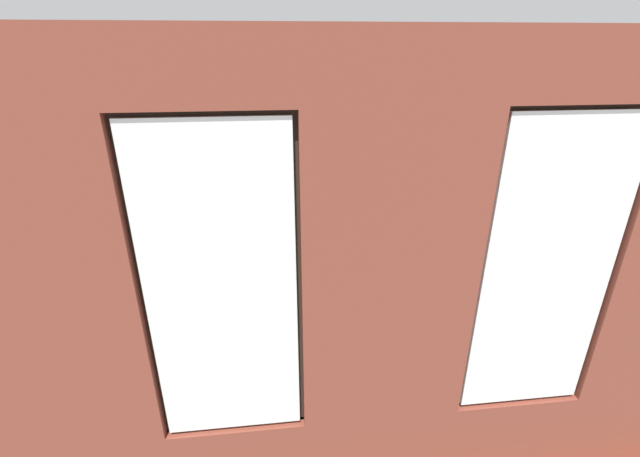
% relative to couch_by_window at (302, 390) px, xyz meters
% --- Properties ---
extents(ground_plane, '(7.01, 6.45, 0.10)m').
position_rel_couch_by_window_xyz_m(ground_plane, '(-0.52, -2.19, -0.38)').
color(ground_plane, brown).
extents(brick_wall_with_windows, '(6.41, 0.30, 3.21)m').
position_rel_couch_by_window_xyz_m(brick_wall_with_windows, '(-0.52, 0.65, 1.25)').
color(brick_wall_with_windows, brown).
rests_on(brick_wall_with_windows, ground_plane).
extents(white_wall_right, '(0.10, 5.45, 3.21)m').
position_rel_couch_by_window_xyz_m(white_wall_right, '(2.64, -1.99, 1.28)').
color(white_wall_right, silver).
rests_on(white_wall_right, ground_plane).
extents(couch_by_window, '(1.95, 0.87, 0.80)m').
position_rel_couch_by_window_xyz_m(couch_by_window, '(0.00, 0.00, 0.00)').
color(couch_by_window, black).
rests_on(couch_by_window, ground_plane).
extents(couch_left, '(0.98, 1.79, 0.80)m').
position_rel_couch_by_window_xyz_m(couch_left, '(-3.02, -1.52, 0.00)').
color(couch_left, black).
rests_on(couch_left, ground_plane).
extents(coffee_table, '(1.45, 0.79, 0.44)m').
position_rel_couch_by_window_xyz_m(coffee_table, '(-0.04, -2.50, 0.06)').
color(coffee_table, olive).
rests_on(coffee_table, ground_plane).
extents(cup_ceramic, '(0.08, 0.08, 0.10)m').
position_rel_couch_by_window_xyz_m(cup_ceramic, '(0.15, -2.60, 0.16)').
color(cup_ceramic, silver).
rests_on(cup_ceramic, coffee_table).
extents(candle_jar, '(0.08, 0.08, 0.12)m').
position_rel_couch_by_window_xyz_m(candle_jar, '(-0.04, -2.50, 0.17)').
color(candle_jar, '#B7333D').
rests_on(candle_jar, coffee_table).
extents(remote_gray, '(0.07, 0.18, 0.02)m').
position_rel_couch_by_window_xyz_m(remote_gray, '(-0.43, -2.64, 0.13)').
color(remote_gray, '#59595B').
rests_on(remote_gray, coffee_table).
extents(remote_silver, '(0.18, 0.11, 0.02)m').
position_rel_couch_by_window_xyz_m(remote_silver, '(0.40, -2.38, 0.13)').
color(remote_silver, '#B2B2B7').
rests_on(remote_silver, coffee_table).
extents(media_console, '(1.25, 0.42, 0.54)m').
position_rel_couch_by_window_xyz_m(media_console, '(2.34, -2.70, -0.06)').
color(media_console, black).
rests_on(media_console, ground_plane).
extents(tv_flatscreen, '(1.05, 0.20, 0.76)m').
position_rel_couch_by_window_xyz_m(tv_flatscreen, '(2.34, -2.70, 0.59)').
color(tv_flatscreen, black).
rests_on(tv_flatscreen, media_console).
extents(papasan_chair, '(1.16, 1.16, 0.72)m').
position_rel_couch_by_window_xyz_m(papasan_chair, '(0.58, -4.14, 0.12)').
color(papasan_chair, olive).
rests_on(papasan_chair, ground_plane).
extents(potted_plant_beside_window_right, '(0.54, 0.54, 0.86)m').
position_rel_couch_by_window_xyz_m(potted_plant_beside_window_right, '(1.39, 0.10, 0.24)').
color(potted_plant_beside_window_right, '#47423D').
rests_on(potted_plant_beside_window_right, ground_plane).
extents(potted_plant_between_couches, '(1.18, 1.13, 1.41)m').
position_rel_couch_by_window_xyz_m(potted_plant_between_couches, '(-1.43, -0.05, 0.58)').
color(potted_plant_between_couches, '#47423D').
rests_on(potted_plant_between_couches, ground_plane).
extents(potted_plant_near_tv, '(0.83, 0.84, 1.35)m').
position_rel_couch_by_window_xyz_m(potted_plant_near_tv, '(1.79, -1.62, 0.33)').
color(potted_plant_near_tv, '#47423D').
rests_on(potted_plant_near_tv, ground_plane).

